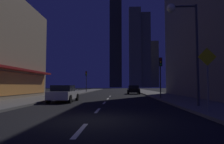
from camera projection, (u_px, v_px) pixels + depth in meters
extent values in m
cube|color=black|center=(113.00, 93.00, 40.42)|extent=(78.00, 136.00, 0.10)
cube|color=#605E59|center=(149.00, 92.00, 40.18)|extent=(4.00, 76.00, 0.15)
cube|color=#605E59|center=(78.00, 92.00, 40.68)|extent=(4.00, 76.00, 0.15)
cube|color=silver|center=(80.00, 130.00, 6.52)|extent=(0.16, 2.20, 0.01)
cube|color=silver|center=(98.00, 110.00, 11.70)|extent=(0.16, 2.20, 0.01)
cube|color=silver|center=(104.00, 103.00, 16.89)|extent=(0.16, 2.20, 0.01)
cube|color=silver|center=(108.00, 99.00, 22.07)|extent=(0.16, 2.20, 0.01)
cube|color=silver|center=(110.00, 96.00, 27.26)|extent=(0.16, 2.20, 0.01)
cube|color=#D88C3F|center=(16.00, 84.00, 20.39)|extent=(0.10, 14.96, 2.20)
cube|color=maroon|center=(21.00, 70.00, 20.47)|extent=(0.90, 15.56, 0.20)
cube|color=#312F25|center=(116.00, 39.00, 150.49)|extent=(8.63, 8.26, 71.10)
cube|color=#5E5946|center=(135.00, 48.00, 141.36)|extent=(7.95, 6.82, 54.98)
cube|color=brown|center=(145.00, 50.00, 141.90)|extent=(7.75, 6.52, 51.65)
cube|color=#534F3E|center=(153.00, 64.00, 163.54)|extent=(7.48, 8.07, 36.38)
cube|color=silver|center=(64.00, 95.00, 17.88)|extent=(1.80, 4.20, 0.65)
cube|color=black|center=(63.00, 88.00, 17.72)|extent=(1.64, 2.00, 0.55)
cylinder|color=black|center=(58.00, 97.00, 19.29)|extent=(0.22, 0.68, 0.68)
cylinder|color=black|center=(77.00, 97.00, 19.23)|extent=(0.22, 0.68, 0.68)
cylinder|color=black|center=(48.00, 99.00, 16.50)|extent=(0.22, 0.68, 0.68)
cylinder|color=black|center=(70.00, 99.00, 16.44)|extent=(0.22, 0.68, 0.68)
sphere|color=white|center=(64.00, 93.00, 19.95)|extent=(0.18, 0.18, 0.18)
sphere|color=white|center=(75.00, 93.00, 19.91)|extent=(0.18, 0.18, 0.18)
cube|color=black|center=(133.00, 90.00, 34.56)|extent=(1.80, 4.20, 0.65)
cube|color=black|center=(133.00, 87.00, 34.39)|extent=(1.64, 2.00, 0.55)
cylinder|color=black|center=(128.00, 92.00, 35.97)|extent=(0.22, 0.68, 0.68)
cylinder|color=black|center=(138.00, 92.00, 35.90)|extent=(0.22, 0.68, 0.68)
cylinder|color=black|center=(129.00, 92.00, 33.17)|extent=(0.22, 0.68, 0.68)
cylinder|color=black|center=(140.00, 92.00, 33.11)|extent=(0.22, 0.68, 0.68)
sphere|color=white|center=(130.00, 90.00, 36.62)|extent=(0.18, 0.18, 0.18)
sphere|color=white|center=(136.00, 90.00, 36.58)|extent=(0.18, 0.18, 0.18)
cylinder|color=#B2B2B2|center=(77.00, 91.00, 34.42)|extent=(0.22, 0.22, 0.55)
sphere|color=#B2B2B2|center=(77.00, 90.00, 34.44)|extent=(0.21, 0.21, 0.21)
cylinder|color=#B2B2B2|center=(77.00, 93.00, 34.41)|extent=(0.30, 0.30, 0.06)
cylinder|color=#B2B2B2|center=(76.00, 91.00, 34.43)|extent=(0.10, 0.10, 0.10)
cylinder|color=#B2B2B2|center=(78.00, 91.00, 34.42)|extent=(0.10, 0.10, 0.10)
cylinder|color=#2D2D2D|center=(160.00, 78.00, 21.35)|extent=(0.12, 0.12, 4.20)
cube|color=black|center=(161.00, 62.00, 21.25)|extent=(0.32, 0.24, 0.90)
sphere|color=red|center=(161.00, 59.00, 21.14)|extent=(0.18, 0.18, 0.18)
sphere|color=#F2B20C|center=(161.00, 62.00, 21.12)|extent=(0.18, 0.18, 0.18)
sphere|color=#19D833|center=(161.00, 65.00, 21.10)|extent=(0.18, 0.18, 0.18)
cylinder|color=#2D2D2D|center=(86.00, 81.00, 41.86)|extent=(0.12, 0.12, 4.20)
cube|color=black|center=(86.00, 74.00, 41.76)|extent=(0.32, 0.24, 0.90)
sphere|color=red|center=(86.00, 72.00, 41.65)|extent=(0.18, 0.18, 0.18)
sphere|color=#F2B20C|center=(86.00, 73.00, 41.63)|extent=(0.18, 0.18, 0.18)
sphere|color=#19D833|center=(86.00, 75.00, 41.61)|extent=(0.18, 0.18, 0.18)
cylinder|color=#38383D|center=(197.00, 54.00, 13.09)|extent=(0.16, 0.16, 6.50)
cylinder|color=#38383D|center=(183.00, 6.00, 13.32)|extent=(1.60, 0.12, 0.12)
sphere|color=#FCF7CC|center=(171.00, 8.00, 13.34)|extent=(0.56, 0.56, 0.56)
cylinder|color=slate|center=(208.00, 87.00, 10.13)|extent=(0.08, 0.08, 2.40)
cube|color=yellow|center=(207.00, 57.00, 10.19)|extent=(0.91, 0.03, 0.91)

